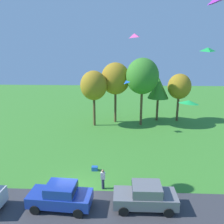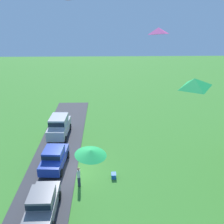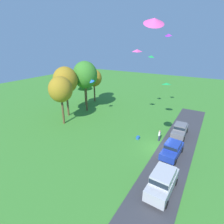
% 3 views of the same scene
% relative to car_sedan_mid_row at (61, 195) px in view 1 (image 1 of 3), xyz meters
% --- Properties ---
extents(ground_plane, '(120.00, 120.00, 0.00)m').
position_rel_car_sedan_mid_row_xyz_m(ground_plane, '(0.68, 1.83, -1.04)').
color(ground_plane, '#3D842D').
extents(pavement_strip, '(36.00, 4.40, 0.06)m').
position_rel_car_sedan_mid_row_xyz_m(pavement_strip, '(0.68, -0.17, -1.01)').
color(pavement_strip, '#38383D').
rests_on(pavement_strip, ground).
extents(car_sedan_mid_row, '(4.51, 2.18, 1.84)m').
position_rel_car_sedan_mid_row_xyz_m(car_sedan_mid_row, '(0.00, 0.00, 0.00)').
color(car_sedan_mid_row, '#1E389E').
rests_on(car_sedan_mid_row, ground).
extents(car_sedan_near_entrance, '(4.41, 1.98, 1.84)m').
position_rel_car_sedan_mid_row_xyz_m(car_sedan_near_entrance, '(5.94, 0.24, 0.00)').
color(car_sedan_near_entrance, slate).
rests_on(car_sedan_near_entrance, ground).
extents(person_beside_suv, '(0.36, 0.24, 1.71)m').
position_rel_car_sedan_mid_row_xyz_m(person_beside_suv, '(2.77, 2.43, -0.16)').
color(person_beside_suv, '#2D334C').
rests_on(person_beside_suv, ground).
extents(tree_far_left, '(3.92, 3.92, 8.27)m').
position_rel_car_sedan_mid_row_xyz_m(tree_far_left, '(0.08, 18.55, 5.04)').
color(tree_far_left, brown).
rests_on(tree_far_left, ground).
extents(tree_right_of_center, '(4.43, 4.43, 9.35)m').
position_rel_car_sedan_mid_row_xyz_m(tree_right_of_center, '(3.20, 20.48, 5.84)').
color(tree_right_of_center, brown).
rests_on(tree_right_of_center, ground).
extents(tree_far_right, '(4.76, 4.76, 10.06)m').
position_rel_car_sedan_mid_row_xyz_m(tree_far_right, '(7.15, 19.07, 6.37)').
color(tree_far_right, brown).
rests_on(tree_far_right, ground).
extents(tree_lone_near, '(3.32, 3.32, 7.02)m').
position_rel_car_sedan_mid_row_xyz_m(tree_lone_near, '(9.99, 21.66, 4.27)').
color(tree_lone_near, brown).
rests_on(tree_lone_near, ground).
extents(tree_center_back, '(3.61, 3.61, 7.62)m').
position_rel_car_sedan_mid_row_xyz_m(tree_center_back, '(13.21, 21.49, 4.55)').
color(tree_center_back, brown).
rests_on(tree_center_back, ground).
extents(cooler_box, '(0.56, 0.40, 0.40)m').
position_rel_car_sedan_mid_row_xyz_m(cooler_box, '(1.74, 5.24, -0.84)').
color(cooler_box, blue).
rests_on(cooler_box, ground).
extents(kite_diamond_over_trees, '(1.13, 0.94, 0.45)m').
position_rel_car_sedan_mid_row_xyz_m(kite_diamond_over_trees, '(11.84, 7.58, 9.94)').
color(kite_diamond_over_trees, green).
extents(kite_diamond_trailing_tail, '(1.00, 0.91, 0.58)m').
position_rel_car_sedan_mid_row_xyz_m(kite_diamond_trailing_tail, '(10.89, 4.79, 13.35)').
color(kite_diamond_trailing_tail, purple).
extents(kite_diamond_topmost, '(1.29, 1.38, 0.47)m').
position_rel_car_sedan_mid_row_xyz_m(kite_diamond_topmost, '(5.24, 7.57, 11.14)').
color(kite_diamond_topmost, '#EA4C9E').
extents(kite_diamond_low_drifter, '(1.08, 1.02, 0.63)m').
position_rel_car_sedan_mid_row_xyz_m(kite_diamond_low_drifter, '(4.74, 15.74, 5.98)').
color(kite_diamond_low_drifter, blue).
extents(kite_delta_high_left, '(2.18, 2.18, 0.42)m').
position_rel_car_sedan_mid_row_xyz_m(kite_delta_high_left, '(9.44, 3.87, 5.92)').
color(kite_delta_high_left, green).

